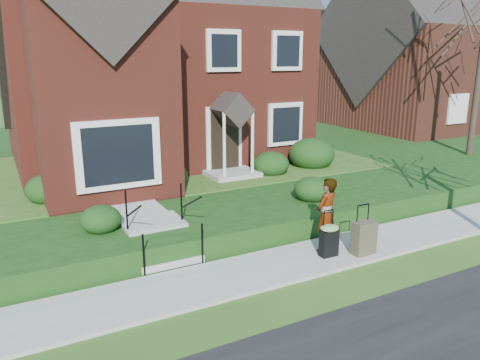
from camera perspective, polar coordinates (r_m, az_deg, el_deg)
ground at (r=10.60m, az=6.69°, el=-10.05°), size 120.00×120.00×0.00m
sidewalk at (r=10.58m, az=6.70°, el=-9.85°), size 60.00×1.60×0.08m
terrace at (r=21.45m, az=-0.97°, el=3.80°), size 44.00×20.00×0.60m
walkway at (r=13.75m, az=-14.05°, el=-1.67°), size 1.20×6.00×0.06m
main_house at (r=18.27m, az=-11.48°, el=17.22°), size 10.40×10.20×9.40m
neighbour_house at (r=28.63m, az=21.68°, el=15.56°), size 9.40×8.00×9.20m
front_steps at (r=10.92m, az=-9.87°, el=-6.69°), size 1.40×2.02×1.50m
foundation_shrubs at (r=14.75m, az=0.05°, el=1.66°), size 10.21×4.53×1.14m
woman at (r=10.85m, az=10.48°, el=-4.19°), size 0.74×0.61×1.73m
suitcase_black at (r=10.72m, az=10.81°, el=-7.02°), size 0.45×0.38×1.07m
suitcase_olive at (r=11.02m, az=14.87°, el=-6.81°), size 0.54×0.30×1.16m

